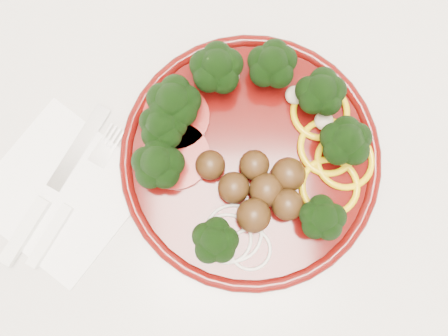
{
  "coord_description": "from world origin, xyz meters",
  "views": [
    {
      "loc": [
        -0.07,
        1.59,
        1.46
      ],
      "look_at": [
        -0.07,
        1.68,
        0.92
      ],
      "focal_mm": 40.0,
      "sensor_mm": 36.0,
      "label": 1
    }
  ],
  "objects_px": {
    "plate": "(247,148)",
    "fork": "(61,219)",
    "knife": "(42,204)",
    "napkin": "(62,191)"
  },
  "relations": [
    {
      "from": "plate",
      "to": "fork",
      "type": "bearing_deg",
      "value": -162.69
    },
    {
      "from": "plate",
      "to": "knife",
      "type": "height_order",
      "value": "plate"
    },
    {
      "from": "fork",
      "to": "napkin",
      "type": "bearing_deg",
      "value": 33.31
    },
    {
      "from": "knife",
      "to": "fork",
      "type": "height_order",
      "value": "knife"
    },
    {
      "from": "napkin",
      "to": "knife",
      "type": "relative_size",
      "value": 0.87
    },
    {
      "from": "plate",
      "to": "fork",
      "type": "xyz_separation_m",
      "value": [
        -0.21,
        -0.07,
        -0.02
      ]
    },
    {
      "from": "napkin",
      "to": "knife",
      "type": "height_order",
      "value": "knife"
    },
    {
      "from": "plate",
      "to": "knife",
      "type": "xyz_separation_m",
      "value": [
        -0.23,
        -0.05,
        -0.02
      ]
    },
    {
      "from": "plate",
      "to": "knife",
      "type": "relative_size",
      "value": 1.63
    },
    {
      "from": "plate",
      "to": "napkin",
      "type": "xyz_separation_m",
      "value": [
        -0.21,
        -0.03,
        -0.02
      ]
    }
  ]
}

